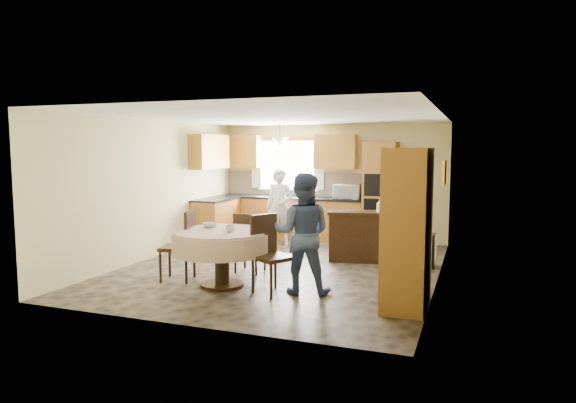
% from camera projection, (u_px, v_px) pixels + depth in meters
% --- Properties ---
extents(floor, '(5.00, 6.00, 0.01)m').
position_uv_depth(floor, '(282.00, 267.00, 8.58)').
color(floor, brown).
rests_on(floor, ground).
extents(ceiling, '(5.00, 6.00, 0.01)m').
position_uv_depth(ceiling, '(282.00, 116.00, 8.31)').
color(ceiling, white).
rests_on(ceiling, wall_back).
extents(wall_back, '(5.00, 0.02, 2.50)m').
position_uv_depth(wall_back, '(331.00, 182.00, 11.24)').
color(wall_back, '#D3C887').
rests_on(wall_back, floor).
extents(wall_front, '(5.00, 0.02, 2.50)m').
position_uv_depth(wall_front, '(184.00, 216.00, 5.65)').
color(wall_front, '#D3C887').
rests_on(wall_front, floor).
extents(wall_left, '(0.02, 6.00, 2.50)m').
position_uv_depth(wall_left, '(153.00, 189.00, 9.31)').
color(wall_left, '#D3C887').
rests_on(wall_left, floor).
extents(wall_right, '(0.02, 6.00, 2.50)m').
position_uv_depth(wall_right, '(439.00, 198.00, 7.58)').
color(wall_right, '#D3C887').
rests_on(wall_right, floor).
extents(window, '(1.40, 0.03, 1.10)m').
position_uv_depth(window, '(288.00, 165.00, 11.53)').
color(window, white).
rests_on(window, wall_back).
extents(curtain_left, '(0.22, 0.02, 1.15)m').
position_uv_depth(curtain_left, '(256.00, 163.00, 11.74)').
color(curtain_left, white).
rests_on(curtain_left, wall_back).
extents(curtain_right, '(0.22, 0.02, 1.15)m').
position_uv_depth(curtain_right, '(319.00, 164.00, 11.22)').
color(curtain_right, white).
rests_on(curtain_right, wall_back).
extents(base_cab_back, '(3.30, 0.60, 0.88)m').
position_uv_depth(base_cab_back, '(290.00, 218.00, 11.34)').
color(base_cab_back, '#B57830').
rests_on(base_cab_back, floor).
extents(counter_back, '(3.30, 0.64, 0.04)m').
position_uv_depth(counter_back, '(290.00, 198.00, 11.29)').
color(counter_back, black).
rests_on(counter_back, base_cab_back).
extents(base_cab_left, '(0.60, 1.20, 0.88)m').
position_uv_depth(base_cab_left, '(216.00, 221.00, 10.97)').
color(base_cab_left, '#B57830').
rests_on(base_cab_left, floor).
extents(counter_left, '(0.64, 1.20, 0.04)m').
position_uv_depth(counter_left, '(216.00, 199.00, 10.92)').
color(counter_left, black).
rests_on(counter_left, base_cab_left).
extents(backsplash, '(3.30, 0.02, 0.55)m').
position_uv_depth(backsplash, '(294.00, 184.00, 11.53)').
color(backsplash, beige).
rests_on(backsplash, wall_back).
extents(wall_cab_left, '(0.85, 0.33, 0.72)m').
position_uv_depth(wall_cab_left, '(243.00, 151.00, 11.73)').
color(wall_cab_left, gold).
rests_on(wall_cab_left, wall_back).
extents(wall_cab_right, '(0.90, 0.33, 0.72)m').
position_uv_depth(wall_cab_right, '(336.00, 152.00, 10.97)').
color(wall_cab_right, gold).
rests_on(wall_cab_right, wall_back).
extents(wall_cab_side, '(0.33, 1.20, 0.72)m').
position_uv_depth(wall_cab_side, '(209.00, 152.00, 10.86)').
color(wall_cab_side, gold).
rests_on(wall_cab_side, wall_left).
extents(oven_tower, '(0.66, 0.62, 2.12)m').
position_uv_depth(oven_tower, '(380.00, 193.00, 10.58)').
color(oven_tower, '#B57830').
rests_on(oven_tower, floor).
extents(oven_upper, '(0.56, 0.01, 0.45)m').
position_uv_depth(oven_upper, '(378.00, 185.00, 10.26)').
color(oven_upper, black).
rests_on(oven_upper, oven_tower).
extents(oven_lower, '(0.56, 0.01, 0.45)m').
position_uv_depth(oven_lower, '(377.00, 210.00, 10.32)').
color(oven_lower, black).
rests_on(oven_lower, oven_tower).
extents(pendant, '(0.36, 0.36, 0.18)m').
position_uv_depth(pendant, '(280.00, 142.00, 11.03)').
color(pendant, beige).
rests_on(pendant, ceiling).
extents(sideboard, '(1.23, 0.68, 0.83)m').
position_uv_depth(sideboard, '(361.00, 238.00, 9.03)').
color(sideboard, '#32200D').
rests_on(sideboard, floor).
extents(space_heater, '(0.43, 0.31, 0.57)m').
position_uv_depth(space_heater, '(423.00, 250.00, 8.59)').
color(space_heater, black).
rests_on(space_heater, floor).
extents(cupboard, '(0.52, 1.05, 2.00)m').
position_uv_depth(cupboard, '(408.00, 228.00, 6.39)').
color(cupboard, '#B57830').
rests_on(cupboard, floor).
extents(dining_table, '(1.42, 1.42, 0.81)m').
position_uv_depth(dining_table, '(222.00, 243.00, 7.39)').
color(dining_table, '#32200D').
rests_on(dining_table, floor).
extents(chair_left, '(0.55, 0.55, 1.06)m').
position_uv_depth(chair_left, '(183.00, 242.00, 7.70)').
color(chair_left, '#32200D').
rests_on(chair_left, floor).
extents(chair_back, '(0.42, 0.42, 0.97)m').
position_uv_depth(chair_back, '(248.00, 240.00, 8.17)').
color(chair_back, '#32200D').
rests_on(chair_back, floor).
extents(chair_right, '(0.63, 0.63, 1.08)m').
position_uv_depth(chair_right, '(269.00, 250.00, 7.06)').
color(chair_right, '#32200D').
rests_on(chair_right, floor).
extents(framed_picture, '(0.06, 0.52, 0.43)m').
position_uv_depth(framed_picture, '(444.00, 173.00, 8.89)').
color(framed_picture, gold).
rests_on(framed_picture, wall_right).
extents(microwave, '(0.58, 0.41, 0.31)m').
position_uv_depth(microwave, '(347.00, 192.00, 10.78)').
color(microwave, silver).
rests_on(microwave, counter_back).
extents(person_sink, '(0.66, 0.54, 1.57)m').
position_uv_depth(person_sink, '(280.00, 207.00, 10.51)').
color(person_sink, silver).
rests_on(person_sink, floor).
extents(person_dining, '(0.90, 0.76, 1.65)m').
position_uv_depth(person_dining, '(303.00, 234.00, 7.00)').
color(person_dining, '#394E7E').
rests_on(person_dining, floor).
extents(bowl_sideboard, '(0.31, 0.31, 0.06)m').
position_uv_depth(bowl_sideboard, '(346.00, 212.00, 9.08)').
color(bowl_sideboard, '#B2B2B2').
rests_on(bowl_sideboard, sideboard).
extents(bottle_sideboard, '(0.13, 0.13, 0.30)m').
position_uv_depth(bottle_sideboard, '(380.00, 207.00, 8.86)').
color(bottle_sideboard, silver).
rests_on(bottle_sideboard, sideboard).
extents(cup_table, '(0.16, 0.16, 0.10)m').
position_uv_depth(cup_table, '(230.00, 229.00, 7.24)').
color(cup_table, '#B2B2B2').
rests_on(cup_table, dining_table).
extents(bowl_table, '(0.28, 0.28, 0.07)m').
position_uv_depth(bowl_table, '(210.00, 225.00, 7.67)').
color(bowl_table, '#B2B2B2').
rests_on(bowl_table, dining_table).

